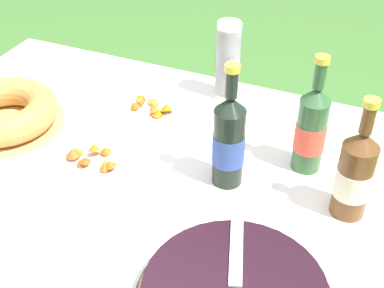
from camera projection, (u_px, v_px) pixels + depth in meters
garden_table at (117, 208)px, 1.34m from camera, size 1.40×1.20×0.69m
tablecloth at (115, 194)px, 1.31m from camera, size 1.41×1.21×0.10m
bundt_cake at (5, 112)px, 1.49m from camera, size 0.32×0.32×0.09m
cup_stack at (228, 61)px, 1.57m from camera, size 0.07×0.07×0.24m
cider_bottle_green at (311, 129)px, 1.30m from camera, size 0.08×0.08×0.31m
cider_bottle_amber at (355, 174)px, 1.17m from camera, size 0.08×0.08×0.30m
juice_bottle_red at (229, 141)px, 1.25m from camera, size 0.08×0.08×0.32m
snack_plate_near at (88, 164)px, 1.36m from camera, size 0.22×0.22×0.06m
snack_plate_left at (148, 111)px, 1.56m from camera, size 0.24×0.24×0.06m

